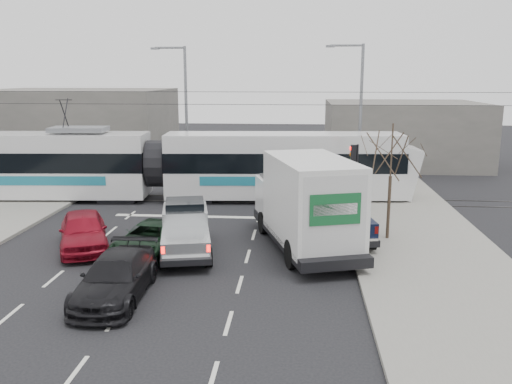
# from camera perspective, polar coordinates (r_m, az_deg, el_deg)

# --- Properties ---
(ground) EXTENTS (120.00, 120.00, 0.00)m
(ground) POSITION_cam_1_polar(r_m,az_deg,el_deg) (22.13, -5.29, -6.64)
(ground) COLOR black
(ground) RESTS_ON ground
(sidewalk_right) EXTENTS (6.00, 60.00, 0.15)m
(sidewalk_right) POSITION_cam_1_polar(r_m,az_deg,el_deg) (22.44, 18.16, -6.75)
(sidewalk_right) COLOR gray
(sidewalk_right) RESTS_ON ground
(rails) EXTENTS (60.00, 1.60, 0.03)m
(rails) POSITION_cam_1_polar(r_m,az_deg,el_deg) (31.65, -2.23, -0.78)
(rails) COLOR #33302D
(rails) RESTS_ON ground
(building_left) EXTENTS (14.00, 10.00, 6.00)m
(building_left) POSITION_cam_1_polar(r_m,az_deg,el_deg) (46.32, -18.02, 6.52)
(building_left) COLOR slate
(building_left) RESTS_ON ground
(building_right) EXTENTS (12.00, 10.00, 5.00)m
(building_right) POSITION_cam_1_polar(r_m,az_deg,el_deg) (45.62, 15.13, 5.99)
(building_right) COLOR slate
(building_right) RESTS_ON ground
(bare_tree) EXTENTS (2.40, 2.40, 5.00)m
(bare_tree) POSITION_cam_1_polar(r_m,az_deg,el_deg) (23.68, 14.07, 3.75)
(bare_tree) COLOR #47382B
(bare_tree) RESTS_ON ground
(traffic_signal) EXTENTS (0.44, 0.44, 3.60)m
(traffic_signal) POSITION_cam_1_polar(r_m,az_deg,el_deg) (27.61, 10.32, 2.87)
(traffic_signal) COLOR black
(traffic_signal) RESTS_ON ground
(street_lamp_near) EXTENTS (2.38, 0.25, 9.00)m
(street_lamp_near) POSITION_cam_1_polar(r_m,az_deg,el_deg) (34.87, 10.66, 8.70)
(street_lamp_near) COLOR slate
(street_lamp_near) RESTS_ON ground
(street_lamp_far) EXTENTS (2.38, 0.25, 9.00)m
(street_lamp_far) POSITION_cam_1_polar(r_m,az_deg,el_deg) (37.51, -7.65, 9.04)
(street_lamp_far) COLOR slate
(street_lamp_far) RESTS_ON ground
(catenary) EXTENTS (60.00, 0.20, 7.00)m
(catenary) POSITION_cam_1_polar(r_m,az_deg,el_deg) (31.01, -2.29, 6.20)
(catenary) COLOR black
(catenary) RESTS_ON ground
(tram) EXTENTS (28.32, 4.84, 5.75)m
(tram) POSITION_cam_1_polar(r_m,az_deg,el_deg) (31.81, -10.49, 2.82)
(tram) COLOR silver
(tram) RESTS_ON ground
(silver_pickup) EXTENTS (2.94, 5.69, 1.97)m
(silver_pickup) POSITION_cam_1_polar(r_m,az_deg,el_deg) (22.53, -7.44, -3.73)
(silver_pickup) COLOR black
(silver_pickup) RESTS_ON ground
(box_truck) EXTENTS (4.84, 8.30, 3.93)m
(box_truck) POSITION_cam_1_polar(r_m,az_deg,el_deg) (22.34, 5.31, -1.27)
(box_truck) COLOR black
(box_truck) RESTS_ON ground
(navy_pickup) EXTENTS (2.91, 5.63, 2.26)m
(navy_pickup) POSITION_cam_1_polar(r_m,az_deg,el_deg) (24.38, 8.56, -2.21)
(navy_pickup) COLOR black
(navy_pickup) RESTS_ON ground
(green_car) EXTENTS (2.71, 4.84, 1.28)m
(green_car) POSITION_cam_1_polar(r_m,az_deg,el_deg) (22.41, -11.06, -4.86)
(green_car) COLOR black
(green_car) RESTS_ON ground
(red_car) EXTENTS (3.52, 5.00, 1.58)m
(red_car) POSITION_cam_1_polar(r_m,az_deg,el_deg) (23.70, -17.71, -3.90)
(red_car) COLOR maroon
(red_car) RESTS_ON ground
(dark_car) EXTENTS (2.08, 4.89, 1.41)m
(dark_car) POSITION_cam_1_polar(r_m,az_deg,el_deg) (18.37, -14.53, -8.69)
(dark_car) COLOR black
(dark_car) RESTS_ON ground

